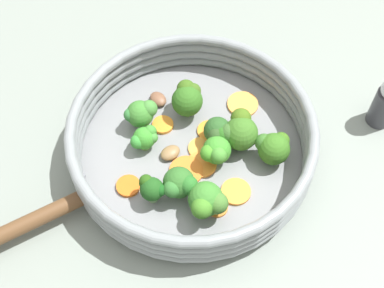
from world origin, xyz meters
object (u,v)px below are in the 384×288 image
Objects in this scene: broccoli_floret_0 at (240,130)px; broccoli_floret_5 at (141,113)px; carrot_slice_4 at (186,171)px; carrot_slice_5 at (209,131)px; broccoli_floret_6 at (180,184)px; mushroom_piece_1 at (170,153)px; carrot_slice_3 at (202,164)px; broccoli_floret_3 at (145,138)px; carrot_slice_6 at (128,186)px; skillet at (192,152)px; broccoli_floret_7 at (218,132)px; carrot_slice_0 at (236,192)px; carrot_slice_7 at (217,207)px; broccoli_floret_2 at (187,98)px; broccoli_floret_4 at (216,151)px; carrot_slice_8 at (163,125)px; mushroom_piece_0 at (158,99)px; carrot_slice_2 at (201,150)px; broccoli_floret_9 at (208,201)px; broccoli_floret_8 at (151,188)px; carrot_slice_1 at (243,104)px; broccoli_floret_1 at (273,147)px.

broccoli_floret_5 is at bearing 161.16° from broccoli_floret_0.
carrot_slice_4 and carrot_slice_5 have the same top height.
mushroom_piece_1 is (-0.01, 0.06, -0.02)m from broccoli_floret_6.
broccoli_floret_3 is at bearing 152.56° from carrot_slice_3.
carrot_slice_6 is (-0.10, -0.02, 0.00)m from carrot_slice_3.
broccoli_floret_7 is at bearing 11.54° from skillet.
carrot_slice_7 is at bearing -144.33° from carrot_slice_0.
broccoli_floret_2 is 0.08m from broccoli_floret_3.
skillet is 0.08m from broccoli_floret_2.
broccoli_floret_4 is 0.93× the size of broccoli_floret_5.
broccoli_floret_6 is (0.01, -0.11, 0.02)m from carrot_slice_8.
carrot_slice_6 reaches higher than carrot_slice_3.
carrot_slice_2 is at bearing -60.36° from mushroom_piece_0.
skillet is 6.78× the size of broccoli_floret_6.
carrot_slice_8 is at bearing 107.83° from carrot_slice_4.
carrot_slice_4 is 1.44× the size of carrot_slice_6.
carrot_slice_5 is 0.06m from broccoli_floret_2.
broccoli_floret_0 is 1.01× the size of broccoli_floret_2.
broccoli_floret_3 is 0.09m from broccoli_floret_6.
carrot_slice_6 is 0.07m from broccoli_floret_3.
broccoli_floret_2 reaches higher than carrot_slice_0.
broccoli_floret_9 is at bearing -71.98° from carrot_slice_4.
broccoli_floret_4 is 0.08m from broccoli_floret_9.
carrot_slice_2 is at bearing 52.18° from carrot_slice_4.
carrot_slice_3 is at bearing -68.24° from skillet.
carrot_slice_3 is 0.88× the size of broccoli_floret_6.
carrot_slice_5 is 0.65× the size of broccoli_floret_2.
broccoli_floret_8 reaches higher than mushroom_piece_1.
skillet is 0.03m from mushroom_piece_1.
carrot_slice_3 is 0.90× the size of carrot_slice_4.
carrot_slice_1 is at bearing 34.24° from carrot_slice_6.
broccoli_floret_1 reaches higher than broccoli_floret_4.
carrot_slice_7 is (0.01, -0.07, 0.00)m from carrot_slice_3.
carrot_slice_7 is 0.64× the size of broccoli_floret_7.
carrot_slice_4 is 1.04× the size of broccoli_floret_7.
broccoli_floret_0 is at bearing 30.88° from broccoli_floret_8.
carrot_slice_2 is 0.08m from broccoli_floret_2.
carrot_slice_2 and carrot_slice_4 have the same top height.
broccoli_floret_1 reaches higher than carrot_slice_4.
carrot_slice_7 is at bearing -81.84° from broccoli_floret_2.
broccoli_floret_5 is (-0.03, 0.01, 0.03)m from carrot_slice_8.
carrot_slice_0 is at bearing -53.46° from carrot_slice_8.
carrot_slice_2 is 0.75× the size of broccoli_floret_6.
broccoli_floret_3 is 0.81× the size of broccoli_floret_6.
broccoli_floret_5 is 1.08× the size of broccoli_floret_7.
carrot_slice_5 is at bearing 91.66° from broccoli_floret_4.
carrot_slice_4 is at bearing -41.60° from broccoli_floret_3.
broccoli_floret_7 reaches higher than carrot_slice_1.
carrot_slice_5 is 0.74× the size of broccoli_floret_6.
carrot_slice_3 is 0.09m from broccoli_floret_8.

